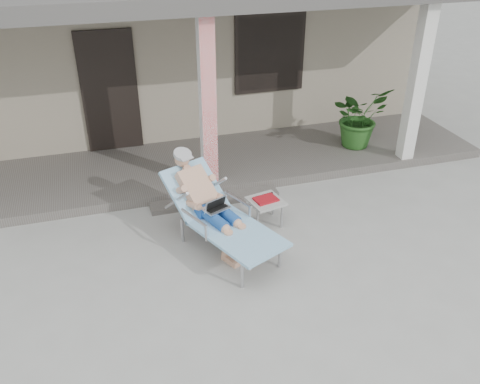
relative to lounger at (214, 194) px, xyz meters
name	(u,v)px	position (x,y,z in m)	size (l,w,h in m)	color
ground	(251,274)	(0.27, -0.78, -0.77)	(60.00, 60.00, 0.00)	#9E9E99
house	(160,29)	(0.27, 5.72, 0.90)	(10.40, 5.40, 3.30)	gray
porch_deck	(199,165)	(0.27, 2.22, -0.69)	(10.00, 2.00, 0.15)	#605B56
porch_overhang	(192,1)	(0.27, 2.17, 2.02)	(10.00, 2.30, 2.85)	silver
porch_step	(215,199)	(0.27, 1.07, -0.73)	(2.00, 0.30, 0.07)	#605B56
lounger	(214,194)	(0.00, 0.00, 0.00)	(1.40, 1.98, 1.25)	#B7B7BC
side_table	(266,202)	(0.82, 0.29, -0.43)	(0.53, 0.53, 0.41)	#A5A5A0
potted_palm	(359,117)	(3.20, 2.08, -0.07)	(0.99, 0.86, 1.10)	#26591E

